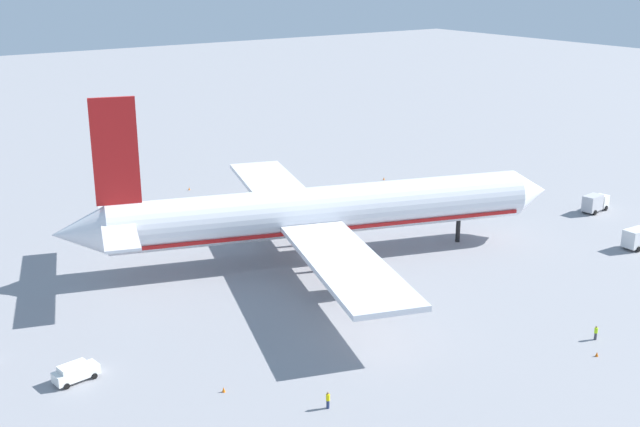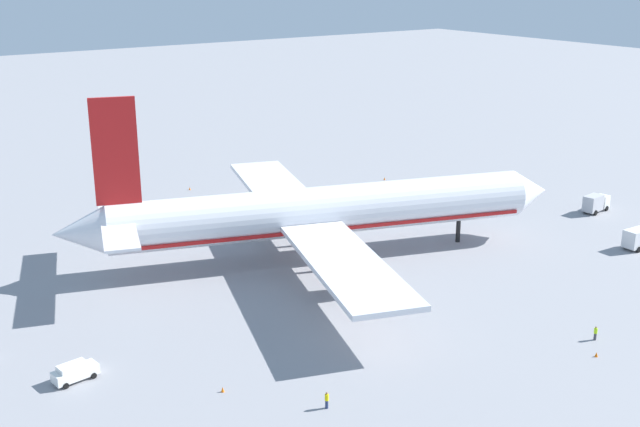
% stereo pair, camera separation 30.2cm
% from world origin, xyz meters
% --- Properties ---
extents(ground_plane, '(600.00, 600.00, 0.00)m').
position_xyz_m(ground_plane, '(0.00, 0.00, 0.00)').
color(ground_plane, gray).
extents(airliner, '(73.55, 67.88, 25.19)m').
position_xyz_m(airliner, '(-1.19, 0.43, 6.99)').
color(airliner, white).
rests_on(airliner, ground).
extents(service_truck_1, '(6.17, 3.01, 3.18)m').
position_xyz_m(service_truck_1, '(51.45, -9.05, 1.69)').
color(service_truck_1, white).
rests_on(service_truck_1, ground).
extents(service_truck_2, '(6.48, 2.81, 3.15)m').
position_xyz_m(service_truck_2, '(41.67, -24.56, 1.67)').
color(service_truck_2, white).
rests_on(service_truck_2, ground).
extents(service_van, '(4.93, 2.58, 1.97)m').
position_xyz_m(service_van, '(-42.72, -15.33, 1.03)').
color(service_van, white).
rests_on(service_van, ground).
extents(ground_worker_2, '(0.51, 0.51, 1.77)m').
position_xyz_m(ground_worker_2, '(-24.13, -34.77, 0.91)').
color(ground_worker_2, navy).
rests_on(ground_worker_2, ground).
extents(ground_worker_3, '(0.51, 0.51, 1.71)m').
position_xyz_m(ground_worker_3, '(10.03, -40.39, 0.87)').
color(ground_worker_3, '#3F3F47').
rests_on(ground_worker_3, ground).
extents(traffic_cone_0, '(0.36, 0.36, 0.55)m').
position_xyz_m(traffic_cone_0, '(6.71, -43.10, 0.28)').
color(traffic_cone_0, orange).
rests_on(traffic_cone_0, ground).
extents(traffic_cone_1, '(0.36, 0.36, 0.55)m').
position_xyz_m(traffic_cone_1, '(-31.10, -26.19, 0.28)').
color(traffic_cone_1, orange).
rests_on(traffic_cone_1, ground).
extents(traffic_cone_3, '(0.36, 0.36, 0.55)m').
position_xyz_m(traffic_cone_3, '(34.59, 28.56, 0.28)').
color(traffic_cone_3, orange).
rests_on(traffic_cone_3, ground).
extents(traffic_cone_4, '(0.36, 0.36, 0.55)m').
position_xyz_m(traffic_cone_4, '(-0.85, 44.18, 0.28)').
color(traffic_cone_4, orange).
rests_on(traffic_cone_4, ground).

